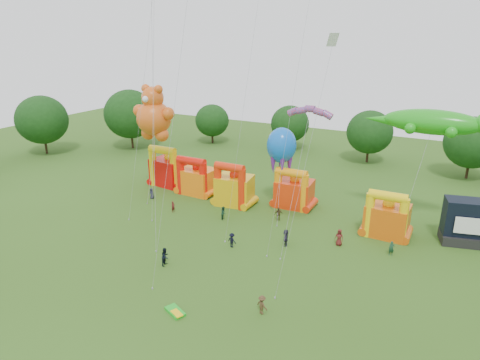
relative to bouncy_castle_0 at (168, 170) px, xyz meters
The scene contains 23 objects.
ground 33.16m from the bouncy_castle_0, 58.99° to the right, with size 160.00×160.00×0.00m, color #305217.
tree_ring 32.17m from the bouncy_castle_0, 60.24° to the right, with size 123.43×125.53×12.07m.
bouncy_castle_0 is the anchor object (origin of this frame).
bouncy_castle_1 6.09m from the bouncy_castle_0, 10.64° to the right, with size 5.28×4.32×5.87m.
bouncy_castle_2 13.21m from the bouncy_castle_0, 10.56° to the right, with size 5.31×4.51×6.29m.
bouncy_castle_3 20.65m from the bouncy_castle_0, ahead, with size 5.07×4.18×5.76m.
bouncy_castle_4 33.63m from the bouncy_castle_0, ahead, with size 4.91×4.00×5.89m.
teddy_bear_kite 9.40m from the bouncy_castle_0, 72.93° to the right, with size 6.81×6.27×16.19m.
gecko_kite 36.94m from the bouncy_castle_0, ahead, with size 14.37×8.00×14.56m.
octopus_kite 19.69m from the bouncy_castle_0, ahead, with size 4.54×8.81×11.03m.
parafoil_kites 20.13m from the bouncy_castle_0, 53.09° to the right, with size 25.04×12.07×29.37m.
diamond_kites 25.85m from the bouncy_castle_0, 37.24° to the right, with size 26.01×18.06×33.80m.
folded_kite_bundle 33.41m from the bouncy_castle_0, 52.38° to the right, with size 2.23×1.73×0.31m.
spectator_0 6.51m from the bouncy_castle_0, 76.20° to the right, with size 0.78×0.51×1.60m, color #212138.
spectator_1 11.39m from the bouncy_castle_0, 50.41° to the right, with size 0.56×0.37×1.53m, color #541918.
spectator_2 16.21m from the bouncy_castle_0, 27.70° to the right, with size 0.84×0.65×1.73m, color #163825.
spectator_3 23.36m from the bouncy_castle_0, 35.87° to the right, with size 1.09×0.63×1.69m, color black.
spectator_4 21.27m from the bouncy_castle_0, 12.60° to the right, with size 1.05×0.44×1.80m, color #46371C.
spectator_5 26.27m from the bouncy_castle_0, 23.53° to the right, with size 1.81×0.58×1.95m, color #252137.
spectator_6 30.39m from the bouncy_castle_0, 14.64° to the right, with size 0.96×0.62×1.95m, color #5A1C19.
spectator_7 35.77m from the bouncy_castle_0, 11.78° to the right, with size 0.59×0.39×1.63m, color #1A412A.
spectator_8 25.11m from the bouncy_castle_0, 54.07° to the right, with size 0.95×0.74×1.95m, color black.
spectator_9 35.47m from the bouncy_castle_0, 40.51° to the right, with size 1.13×0.65×1.75m, color #48331D.
Camera 1 is at (22.62, -22.82, 22.75)m, focal length 32.00 mm.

